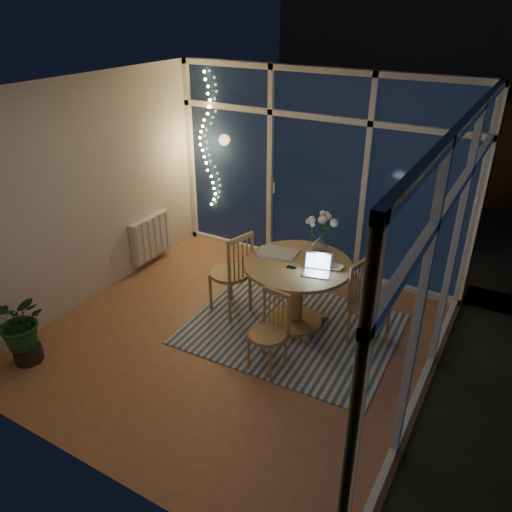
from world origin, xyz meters
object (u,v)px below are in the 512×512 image
at_px(chair_right, 371,305).
at_px(flower_vase, 320,244).
at_px(chair_front, 267,333).
at_px(dining_table, 297,295).
at_px(chair_left, 230,271).
at_px(laptop, 316,265).
at_px(potted_plant, 22,330).

bearing_deg(chair_right, flower_vase, 82.13).
relative_size(chair_right, chair_front, 1.12).
height_order(dining_table, flower_vase, flower_vase).
xyz_separation_m(dining_table, chair_left, (-0.81, -0.11, 0.12)).
distance_m(chair_left, chair_front, 1.13).
relative_size(chair_left, laptop, 3.67).
height_order(chair_left, potted_plant, chair_left).
relative_size(dining_table, flower_vase, 5.52).
distance_m(chair_left, chair_right, 1.62).
relative_size(chair_left, potted_plant, 1.37).
relative_size(dining_table, laptop, 4.10).
bearing_deg(chair_front, flower_vase, 95.27).
bearing_deg(chair_right, chair_front, 153.26).
bearing_deg(chair_front, dining_table, 101.24).
bearing_deg(chair_right, chair_left, 109.31).
xyz_separation_m(chair_right, flower_vase, (-0.72, 0.27, 0.42)).
distance_m(dining_table, flower_vase, 0.62).
distance_m(chair_left, laptop, 1.13).
relative_size(chair_left, chair_right, 1.10).
bearing_deg(potted_plant, dining_table, 42.83).
xyz_separation_m(dining_table, laptop, (0.26, -0.11, 0.50)).
relative_size(dining_table, chair_right, 1.23).
height_order(chair_right, flower_vase, flower_vase).
xyz_separation_m(laptop, flower_vase, (-0.17, 0.47, 0.00)).
bearing_deg(chair_front, potted_plant, -146.63).
relative_size(chair_front, potted_plant, 1.10).
distance_m(dining_table, chair_left, 0.82).
height_order(dining_table, chair_front, chair_front).
relative_size(chair_left, chair_front, 1.24).
bearing_deg(dining_table, flower_vase, 76.02).
distance_m(chair_right, chair_front, 1.16).
relative_size(laptop, flower_vase, 1.35).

